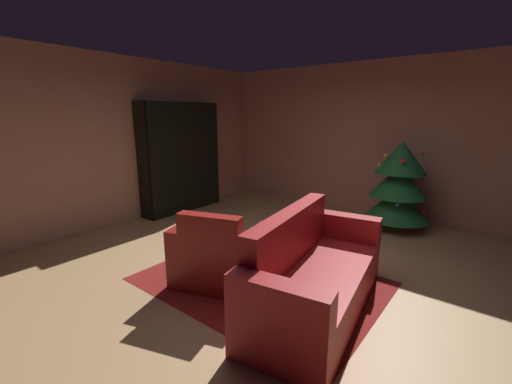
% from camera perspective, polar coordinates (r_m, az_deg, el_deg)
% --- Properties ---
extents(ground_plane, '(7.66, 7.66, 0.00)m').
position_cam_1_polar(ground_plane, '(4.07, 3.64, -13.68)').
color(ground_plane, tan).
extents(wall_back, '(6.50, 0.06, 2.79)m').
position_cam_1_polar(wall_back, '(6.53, 20.04, 8.60)').
color(wall_back, tan).
rests_on(wall_back, ground).
extents(wall_left, '(0.06, 6.43, 2.79)m').
position_cam_1_polar(wall_left, '(6.07, -22.39, 8.10)').
color(wall_left, tan).
rests_on(wall_left, ground).
extents(area_rug, '(2.57, 1.88, 0.01)m').
position_cam_1_polar(area_rug, '(3.86, 0.79, -15.15)').
color(area_rug, maroon).
rests_on(area_rug, ground).
extents(bookshelf_unit, '(0.36, 1.67, 2.07)m').
position_cam_1_polar(bookshelf_unit, '(6.57, -12.13, 6.08)').
color(bookshelf_unit, black).
rests_on(bookshelf_unit, ground).
extents(armchair_red, '(1.16, 0.96, 0.87)m').
position_cam_1_polar(armchair_red, '(3.70, -6.19, -11.31)').
color(armchair_red, maroon).
rests_on(armchair_red, ground).
extents(couch_red, '(1.09, 2.10, 0.95)m').
position_cam_1_polar(couch_red, '(3.31, 9.94, -14.27)').
color(couch_red, maroon).
rests_on(couch_red, ground).
extents(coffee_table, '(0.72, 0.72, 0.43)m').
position_cam_1_polar(coffee_table, '(3.63, 1.01, -10.27)').
color(coffee_table, black).
rests_on(coffee_table, ground).
extents(book_stack_on_table, '(0.22, 0.18, 0.13)m').
position_cam_1_polar(book_stack_on_table, '(3.57, 1.83, -8.99)').
color(book_stack_on_table, '#334197').
rests_on(book_stack_on_table, coffee_table).
extents(bottle_on_table, '(0.06, 0.06, 0.25)m').
position_cam_1_polar(bottle_on_table, '(3.39, 1.08, -9.45)').
color(bottle_on_table, '#176027').
rests_on(bottle_on_table, coffee_table).
extents(decorated_tree, '(0.99, 0.99, 1.44)m').
position_cam_1_polar(decorated_tree, '(5.79, 23.53, 1.22)').
color(decorated_tree, brown).
rests_on(decorated_tree, ground).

